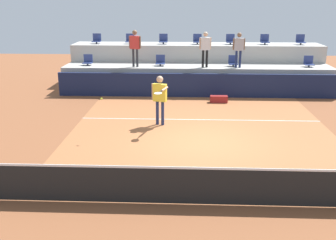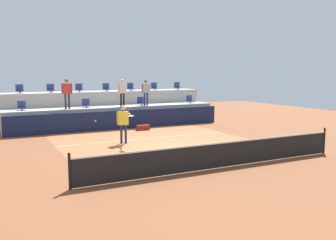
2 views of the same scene
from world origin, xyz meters
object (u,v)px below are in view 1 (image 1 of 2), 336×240
object	(u,v)px
stadium_chair_lower_right	(233,62)
stadium_chair_upper_mid_left	(163,40)
spectator_leaning_on_rail	(205,46)
equipment_bag	(219,99)
stadium_chair_upper_center	(197,40)
spectator_in_white	(135,45)
stadium_chair_upper_far_left	(97,39)
stadium_chair_lower_far_right	(309,62)
stadium_chair_upper_far_right	(301,40)
stadium_chair_lower_far_left	(88,61)
spectator_in_grey	(239,47)
tennis_ball	(101,99)
stadium_chair_upper_mid_right	(230,40)
tennis_player	(160,95)
stadium_chair_upper_left	(130,40)
stadium_chair_lower_left	(160,61)
stadium_chair_upper_right	(265,40)

from	to	relation	value
stadium_chair_lower_right	stadium_chair_upper_mid_left	bearing A→B (deg)	152.67
spectator_leaning_on_rail	equipment_bag	bearing A→B (deg)	-72.48
stadium_chair_upper_center	stadium_chair_upper_mid_left	bearing A→B (deg)	180.00
stadium_chair_upper_center	spectator_in_white	bearing A→B (deg)	-144.05
stadium_chair_upper_far_left	spectator_in_white	xyz separation A→B (m)	(2.31, -2.18, -0.01)
stadium_chair_lower_far_right	spectator_leaning_on_rail	distance (m)	5.08
spectator_in_white	stadium_chair_upper_far_right	bearing A→B (deg)	14.66
stadium_chair_upper_mid_left	stadium_chair_upper_center	bearing A→B (deg)	0.00
stadium_chair_lower_far_left	stadium_chair_upper_mid_left	bearing A→B (deg)	26.40
stadium_chair_upper_far_right	spectator_in_grey	world-z (taller)	spectator_in_grey
spectator_leaning_on_rail	spectator_in_grey	distance (m)	1.57
tennis_ball	equipment_bag	distance (m)	6.50
stadium_chair_upper_mid_right	stadium_chair_upper_far_right	xyz separation A→B (m)	(3.61, 0.00, 0.00)
stadium_chair_upper_center	stadium_chair_lower_far_left	bearing A→B (deg)	-161.60
tennis_player	spectator_in_white	world-z (taller)	spectator_in_white
stadium_chair_lower_far_left	stadium_chair_upper_left	world-z (taller)	stadium_chair_upper_left
stadium_chair_lower_far_left	stadium_chair_upper_far_right	size ratio (longest dim) A/B	1.00
stadium_chair_upper_far_right	spectator_in_white	bearing A→B (deg)	-165.34
spectator_in_white	spectator_in_grey	xyz separation A→B (m)	(4.89, -0.00, -0.07)
stadium_chair_upper_far_left	stadium_chair_upper_center	xyz separation A→B (m)	(5.32, 0.00, 0.00)
stadium_chair_lower_far_right	stadium_chair_lower_left	bearing A→B (deg)	180.00
stadium_chair_lower_left	stadium_chair_lower_right	size ratio (longest dim) A/B	1.00
stadium_chair_lower_left	stadium_chair_upper_mid_right	world-z (taller)	stadium_chair_upper_mid_right
stadium_chair_lower_far_left	spectator_in_grey	world-z (taller)	spectator_in_grey
stadium_chair_lower_far_left	equipment_bag	bearing A→B (deg)	-19.32
spectator_in_white	equipment_bag	world-z (taller)	spectator_in_white
stadium_chair_lower_left	stadium_chair_lower_far_right	xyz separation A→B (m)	(7.15, 0.00, 0.00)
stadium_chair_upper_far_right	equipment_bag	distance (m)	6.37
stadium_chair_lower_right	spectator_in_grey	xyz separation A→B (m)	(0.18, -0.38, 0.76)
stadium_chair_lower_right	spectator_in_grey	distance (m)	0.87
tennis_ball	stadium_chair_upper_far_left	bearing A→B (deg)	103.02
stadium_chair_lower_left	stadium_chair_lower_far_left	bearing A→B (deg)	180.00
spectator_leaning_on_rail	equipment_bag	distance (m)	2.84
equipment_bag	spectator_in_white	bearing A→B (deg)	154.92
stadium_chair_lower_right	spectator_in_white	xyz separation A→B (m)	(-4.71, -0.38, 0.84)
stadium_chair_upper_left	equipment_bag	bearing A→B (deg)	-42.12
spectator_leaning_on_rail	equipment_bag	world-z (taller)	spectator_leaning_on_rail
stadium_chair_lower_right	tennis_player	bearing A→B (deg)	-120.12
spectator_leaning_on_rail	stadium_chair_lower_far_left	bearing A→B (deg)	176.16
spectator_in_white	spectator_leaning_on_rail	distance (m)	3.32
stadium_chair_lower_left	equipment_bag	size ratio (longest dim) A/B	0.68
stadium_chair_upper_right	stadium_chair_lower_left	bearing A→B (deg)	-161.35
stadium_chair_lower_far_right	equipment_bag	size ratio (longest dim) A/B	0.68
stadium_chair_lower_right	stadium_chair_upper_right	xyz separation A→B (m)	(1.80, 1.80, 0.85)
stadium_chair_upper_center	spectator_in_grey	size ratio (longest dim) A/B	0.32
stadium_chair_lower_right	stadium_chair_upper_left	xyz separation A→B (m)	(-5.24, 1.80, 0.85)
stadium_chair_lower_left	spectator_in_grey	world-z (taller)	spectator_in_grey
tennis_ball	tennis_player	bearing A→B (deg)	40.97
stadium_chair_upper_right	spectator_in_white	world-z (taller)	spectator_in_white
stadium_chair_lower_far_right	stadium_chair_upper_far_left	size ratio (longest dim) A/B	1.00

